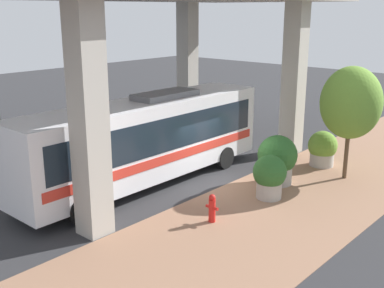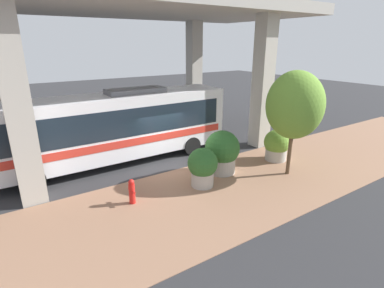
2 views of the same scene
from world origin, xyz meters
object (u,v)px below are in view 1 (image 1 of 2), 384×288
at_px(bus, 146,137).
at_px(planter_middle, 270,176).
at_px(planter_front, 322,149).
at_px(planter_back, 277,159).
at_px(street_tree_near, 351,103).
at_px(fire_hydrant, 212,208).

height_order(bus, planter_middle, bus).
height_order(bus, planter_front, bus).
xyz_separation_m(bus, planter_front, (-4.27, -7.01, -1.19)).
bearing_deg(planter_back, planter_front, -95.34).
bearing_deg(street_tree_near, planter_back, 53.45).
bearing_deg(planter_back, bus, 42.50).
bearing_deg(planter_back, fire_hydrant, 94.76).
xyz_separation_m(fire_hydrant, planter_back, (0.39, -4.69, 0.54)).
xyz_separation_m(bus, street_tree_near, (-5.80, -6.12, 1.27)).
relative_size(planter_front, street_tree_near, 0.34).
bearing_deg(planter_front, planter_middle, 93.93).
bearing_deg(fire_hydrant, planter_back, -85.24).
distance_m(planter_front, planter_back, 3.40).
bearing_deg(street_tree_near, bus, 46.51).
distance_m(bus, street_tree_near, 8.53).
xyz_separation_m(bus, planter_middle, (-4.61, -2.04, -1.11)).
bearing_deg(planter_middle, planter_front, -86.07).
bearing_deg(bus, fire_hydrant, 166.20).
distance_m(planter_front, street_tree_near, 3.03).
distance_m(fire_hydrant, planter_back, 4.74).
distance_m(bus, fire_hydrant, 4.72).
xyz_separation_m(bus, fire_hydrant, (-4.35, 1.07, -1.50)).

